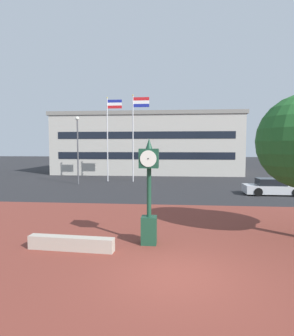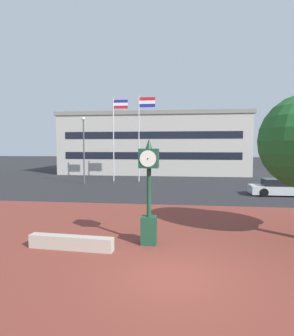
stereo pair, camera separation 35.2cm
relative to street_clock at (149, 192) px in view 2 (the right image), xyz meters
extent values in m
plane|color=#262628|center=(1.02, -2.73, -2.04)|extent=(200.00, 200.00, 0.00)
cube|color=brown|center=(1.02, 0.54, -2.04)|extent=(44.00, 14.54, 0.01)
cube|color=#ADA393|center=(-2.77, -0.99, -1.79)|extent=(3.22, 0.62, 0.50)
cube|color=#19422D|center=(0.00, 0.00, -1.51)|extent=(0.60, 0.60, 1.07)
cylinder|color=#19422D|center=(0.00, 0.00, -0.02)|extent=(0.17, 0.17, 1.89)
cube|color=#19422D|center=(0.00, 0.00, 1.28)|extent=(0.74, 0.74, 0.73)
cylinder|color=silver|center=(0.00, 0.38, 1.28)|extent=(0.61, 0.04, 0.61)
sphere|color=black|center=(-0.01, 0.40, 1.28)|extent=(0.05, 0.05, 0.05)
cylinder|color=silver|center=(0.00, -0.38, 1.28)|extent=(0.61, 0.04, 0.61)
sphere|color=black|center=(0.01, -0.40, 1.28)|extent=(0.05, 0.05, 0.05)
cone|color=#19422D|center=(0.00, 0.00, 1.85)|extent=(0.25, 0.25, 0.39)
cube|color=#B7BABF|center=(8.67, 12.67, -1.60)|extent=(4.46, 1.85, 0.64)
cube|color=black|center=(8.44, 12.67, -1.04)|extent=(2.05, 1.59, 0.56)
cylinder|color=black|center=(10.05, 13.53, -1.72)|extent=(0.64, 0.22, 0.64)
cylinder|color=black|center=(7.29, 13.53, -1.72)|extent=(0.64, 0.22, 0.64)
cylinder|color=black|center=(7.28, 11.81, -1.72)|extent=(0.64, 0.22, 0.64)
cylinder|color=silver|center=(-6.29, 20.24, 2.39)|extent=(0.12, 0.12, 8.88)
sphere|color=gold|center=(-6.29, 20.24, 6.89)|extent=(0.14, 0.14, 0.14)
cube|color=navy|center=(-5.47, 20.24, 6.53)|extent=(1.53, 0.02, 0.31)
cube|color=white|center=(-5.47, 20.24, 6.22)|extent=(1.53, 0.02, 0.31)
cube|color=red|center=(-5.47, 20.24, 5.92)|extent=(1.53, 0.02, 0.31)
cylinder|color=silver|center=(-3.52, 20.24, 2.50)|extent=(0.12, 0.12, 9.10)
sphere|color=gold|center=(-3.52, 20.24, 7.11)|extent=(0.14, 0.14, 0.14)
cube|color=red|center=(-2.62, 20.24, 6.73)|extent=(1.68, 0.02, 0.35)
cube|color=white|center=(-2.62, 20.24, 6.38)|extent=(1.68, 0.02, 0.35)
cube|color=navy|center=(-2.62, 20.24, 6.04)|extent=(1.68, 0.02, 0.35)
cube|color=#B2ADA3|center=(-2.92, 32.54, 1.85)|extent=(25.05, 12.66, 7.80)
cube|color=gray|center=(-2.92, 32.54, 6.00)|extent=(25.55, 12.91, 0.50)
cube|color=black|center=(-2.92, 26.19, 0.55)|extent=(22.55, 0.04, 0.90)
cube|color=black|center=(-2.92, 26.19, 3.15)|extent=(22.55, 0.04, 0.90)
cylinder|color=#4C4C51|center=(-8.67, 17.50, 1.15)|extent=(0.14, 0.14, 6.38)
sphere|color=white|center=(-8.67, 17.50, 4.49)|extent=(0.36, 0.36, 0.36)
camera|label=1|loc=(1.00, -11.27, 1.74)|focal=31.80mm
camera|label=2|loc=(1.35, -11.23, 1.74)|focal=31.80mm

